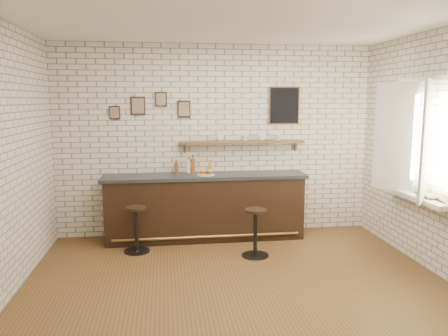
{
  "coord_description": "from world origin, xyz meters",
  "views": [
    {
      "loc": [
        -0.81,
        -4.86,
        2.14
      ],
      "look_at": [
        -0.02,
        0.9,
        1.23
      ],
      "focal_mm": 35.0,
      "sensor_mm": 36.0,
      "label": 1
    }
  ],
  "objects": [
    {
      "name": "bitters_bottle_brown",
      "position": [
        -0.64,
        1.88,
        1.09
      ],
      "size": [
        0.06,
        0.06,
        0.21
      ],
      "color": "brown",
      "rests_on": "bar_counter"
    },
    {
      "name": "back_wall_decor",
      "position": [
        0.23,
        1.98,
        2.05
      ],
      "size": [
        2.96,
        0.02,
        0.56
      ],
      "color": "black",
      "rests_on": "ground"
    },
    {
      "name": "casement_window",
      "position": [
        2.36,
        0.3,
        1.65
      ],
      "size": [
        0.4,
        1.3,
        1.56
      ],
      "color": "white",
      "rests_on": "ground"
    },
    {
      "name": "potato_chips",
      "position": [
        -0.21,
        1.66,
        1.02
      ],
      "size": [
        0.25,
        0.2,
        0.0
      ],
      "color": "#CF9549",
      "rests_on": "sandwich_plate"
    },
    {
      "name": "shelf_cup_b",
      "position": [
        0.45,
        1.9,
        1.55
      ],
      "size": [
        0.14,
        0.14,
        0.09
      ],
      "primitive_type": "imported",
      "rotation": [
        0.0,
        0.0,
        0.67
      ],
      "color": "white",
      "rests_on": "wall_shelf"
    },
    {
      "name": "sandwich_plate",
      "position": [
        -0.19,
        1.66,
        1.02
      ],
      "size": [
        0.28,
        0.28,
        0.01
      ],
      "primitive_type": "cylinder",
      "color": "white",
      "rests_on": "bar_counter"
    },
    {
      "name": "shelf_cup_a",
      "position": [
        0.05,
        1.9,
        1.55
      ],
      "size": [
        0.16,
        0.16,
        0.1
      ],
      "primitive_type": "imported",
      "rotation": [
        0.0,
        0.0,
        0.31
      ],
      "color": "white",
      "rests_on": "wall_shelf"
    },
    {
      "name": "ground",
      "position": [
        0.0,
        0.0,
        0.0
      ],
      "size": [
        5.0,
        5.0,
        0.0
      ],
      "primitive_type": "plane",
      "color": "brown",
      "rests_on": "ground"
    },
    {
      "name": "wall_shelf",
      "position": [
        0.4,
        1.9,
        1.48
      ],
      "size": [
        2.0,
        0.18,
        0.18
      ],
      "color": "brown",
      "rests_on": "ground"
    },
    {
      "name": "shelf_cup_d",
      "position": [
        0.98,
        1.9,
        1.55
      ],
      "size": [
        0.13,
        0.13,
        0.1
      ],
      "primitive_type": "imported",
      "rotation": [
        0.0,
        0.0,
        0.33
      ],
      "color": "white",
      "rests_on": "wall_shelf"
    },
    {
      "name": "condiment_bottle_yellow",
      "position": [
        -0.1,
        1.88,
        1.09
      ],
      "size": [
        0.06,
        0.06,
        0.19
      ],
      "color": "gold",
      "rests_on": "bar_counter"
    },
    {
      "name": "bitters_bottle_white",
      "position": [
        -0.45,
        1.88,
        1.1
      ],
      "size": [
        0.06,
        0.06,
        0.23
      ],
      "color": "silver",
      "rests_on": "bar_counter"
    },
    {
      "name": "shelf_cup_c",
      "position": [
        0.72,
        1.9,
        1.55
      ],
      "size": [
        0.16,
        0.16,
        0.1
      ],
      "primitive_type": "imported",
      "rotation": [
        0.0,
        0.0,
        1.34
      ],
      "color": "white",
      "rests_on": "wall_shelf"
    },
    {
      "name": "book_upper",
      "position": [
        2.38,
        0.06,
        0.96
      ],
      "size": [
        0.22,
        0.27,
        0.02
      ],
      "primitive_type": "imported",
      "rotation": [
        0.0,
        0.0,
        -0.2
      ],
      "color": "tan",
      "rests_on": "book_lower"
    },
    {
      "name": "bar_stool_right",
      "position": [
        0.41,
        0.81,
        0.36
      ],
      "size": [
        0.37,
        0.37,
        0.67
      ],
      "color": "black",
      "rests_on": "ground"
    },
    {
      "name": "book_lower",
      "position": [
        2.38,
        0.1,
        0.94
      ],
      "size": [
        0.22,
        0.27,
        0.02
      ],
      "primitive_type": "imported",
      "rotation": [
        0.0,
        0.0,
        0.17
      ],
      "color": "tan",
      "rests_on": "window_sill"
    },
    {
      "name": "window_sill",
      "position": [
        2.4,
        0.3,
        0.9
      ],
      "size": [
        0.2,
        1.35,
        0.06
      ],
      "color": "white",
      "rests_on": "ground"
    },
    {
      "name": "bar_stool_left",
      "position": [
        -1.23,
        1.21,
        0.35
      ],
      "size": [
        0.36,
        0.36,
        0.66
      ],
      "color": "black",
      "rests_on": "ground"
    },
    {
      "name": "ciabatta_sandwich",
      "position": [
        -0.18,
        1.66,
        1.06
      ],
      "size": [
        0.25,
        0.18,
        0.07
      ],
      "color": "tan",
      "rests_on": "sandwich_plate"
    },
    {
      "name": "bitters_bottle_amber",
      "position": [
        -0.38,
        1.88,
        1.13
      ],
      "size": [
        0.07,
        0.07,
        0.28
      ],
      "color": "#9A4C18",
      "rests_on": "bar_counter"
    },
    {
      "name": "bar_counter",
      "position": [
        -0.21,
        1.7,
        0.51
      ],
      "size": [
        3.1,
        0.65,
        1.01
      ],
      "color": "black",
      "rests_on": "ground"
    }
  ]
}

